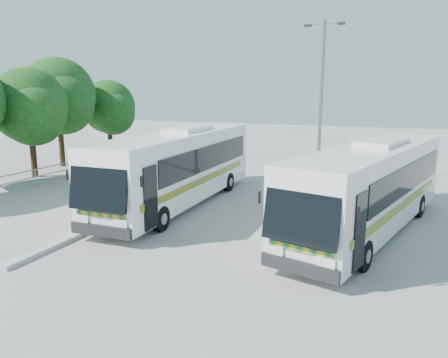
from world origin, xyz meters
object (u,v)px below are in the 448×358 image
at_px(tree_far_c, 30,106).
at_px(coach_adjacent, 370,186).
at_px(lamppost, 321,95).
at_px(tree_far_d, 59,95).
at_px(tree_far_e, 109,107).
at_px(coach_main, 179,166).

bearing_deg(tree_far_c, coach_adjacent, -9.69).
distance_m(tree_far_c, lamppost, 16.85).
distance_m(coach_adjacent, lamppost, 9.46).
distance_m(tree_far_c, tree_far_d, 3.93).
bearing_deg(tree_far_c, lamppost, 17.09).
xyz_separation_m(tree_far_e, coach_adjacent, (19.95, -11.52, -2.15)).
relative_size(tree_far_e, coach_main, 0.50).
xyz_separation_m(tree_far_d, coach_main, (12.31, -6.12, -3.00)).
xyz_separation_m(coach_adjacent, lamppost, (-3.35, 8.27, 3.16)).
relative_size(tree_far_d, coach_main, 0.61).
distance_m(tree_far_c, coach_main, 11.64).
xyz_separation_m(tree_far_e, coach_main, (11.63, -10.63, -2.08)).
bearing_deg(coach_main, tree_far_d, 152.69).
bearing_deg(lamppost, tree_far_d, -173.39).
relative_size(coach_main, lamppost, 1.35).
bearing_deg(tree_far_d, coach_adjacent, -18.79).
xyz_separation_m(tree_far_c, coach_main, (11.12, -2.42, -2.45)).
relative_size(tree_far_c, coach_adjacent, 0.56).
height_order(tree_far_c, coach_main, tree_far_c).
distance_m(tree_far_d, tree_far_e, 4.65).
height_order(tree_far_c, tree_far_e, tree_far_c).
height_order(tree_far_e, lamppost, lamppost).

